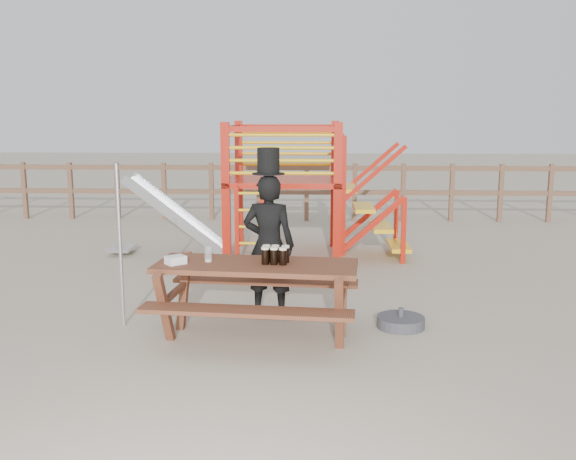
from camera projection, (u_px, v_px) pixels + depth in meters
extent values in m
plane|color=tan|center=(248.00, 332.00, 6.61)|extent=(60.00, 60.00, 0.00)
cube|color=brown|center=(283.00, 168.00, 13.30)|extent=(15.00, 0.06, 0.10)
cube|color=brown|center=(283.00, 192.00, 13.39)|extent=(15.00, 0.06, 0.10)
cube|color=brown|center=(25.00, 191.00, 13.62)|extent=(0.09, 0.09, 1.20)
cube|color=brown|center=(71.00, 191.00, 13.58)|extent=(0.09, 0.09, 1.20)
cube|color=brown|center=(117.00, 191.00, 13.53)|extent=(0.09, 0.09, 1.20)
cube|color=brown|center=(164.00, 191.00, 13.49)|extent=(0.09, 0.09, 1.20)
cube|color=brown|center=(211.00, 192.00, 13.45)|extent=(0.09, 0.09, 1.20)
cube|color=brown|center=(259.00, 192.00, 13.41)|extent=(0.09, 0.09, 1.20)
cube|color=brown|center=(307.00, 192.00, 13.37)|extent=(0.09, 0.09, 1.20)
cube|color=brown|center=(355.00, 192.00, 13.32)|extent=(0.09, 0.09, 1.20)
cube|color=brown|center=(403.00, 193.00, 13.28)|extent=(0.09, 0.09, 1.20)
cube|color=brown|center=(452.00, 193.00, 13.24)|extent=(0.09, 0.09, 1.20)
cube|color=brown|center=(501.00, 193.00, 13.20)|extent=(0.09, 0.09, 1.20)
cube|color=brown|center=(550.00, 193.00, 13.15)|extent=(0.09, 0.09, 1.20)
cube|color=red|center=(226.00, 196.00, 9.20)|extent=(0.12, 0.12, 2.10)
cube|color=red|center=(338.00, 197.00, 9.14)|extent=(0.12, 0.12, 2.10)
cube|color=red|center=(239.00, 184.00, 10.78)|extent=(0.12, 0.12, 2.10)
cube|color=red|center=(334.00, 184.00, 10.71)|extent=(0.12, 0.12, 2.10)
cube|color=red|center=(284.00, 180.00, 9.93)|extent=(1.72, 1.72, 0.08)
cube|color=red|center=(281.00, 129.00, 9.00)|extent=(1.60, 0.08, 0.08)
cube|color=red|center=(287.00, 127.00, 10.57)|extent=(1.60, 0.08, 0.08)
cube|color=red|center=(232.00, 128.00, 9.82)|extent=(0.08, 1.60, 0.08)
cube|color=red|center=(337.00, 128.00, 9.75)|extent=(0.08, 1.60, 0.08)
cylinder|color=yellow|center=(282.00, 173.00, 9.11)|extent=(1.50, 0.05, 0.05)
cylinder|color=yellow|center=(287.00, 164.00, 10.68)|extent=(1.50, 0.05, 0.05)
cylinder|color=yellow|center=(282.00, 161.00, 9.08)|extent=(1.50, 0.05, 0.05)
cylinder|color=yellow|center=(287.00, 154.00, 10.65)|extent=(1.50, 0.05, 0.05)
cylinder|color=yellow|center=(281.00, 148.00, 9.05)|extent=(1.50, 0.05, 0.05)
cylinder|color=yellow|center=(287.00, 143.00, 10.62)|extent=(1.50, 0.05, 0.05)
cylinder|color=yellow|center=(281.00, 135.00, 9.01)|extent=(1.50, 0.05, 0.05)
cylinder|color=yellow|center=(287.00, 132.00, 10.59)|extent=(1.50, 0.05, 0.05)
cube|color=red|center=(237.00, 229.00, 9.13)|extent=(0.06, 0.06, 1.20)
cube|color=red|center=(262.00, 229.00, 9.11)|extent=(0.06, 0.06, 1.20)
cylinder|color=yellow|center=(250.00, 260.00, 9.20)|extent=(0.36, 0.04, 0.04)
cylinder|color=yellow|center=(250.00, 243.00, 9.16)|extent=(0.36, 0.04, 0.04)
cylinder|color=yellow|center=(250.00, 227.00, 9.12)|extent=(0.36, 0.04, 0.04)
cylinder|color=yellow|center=(249.00, 210.00, 9.07)|extent=(0.36, 0.04, 0.04)
cylinder|color=yellow|center=(249.00, 193.00, 9.03)|extent=(0.36, 0.04, 0.04)
cube|color=yellow|center=(346.00, 188.00, 9.91)|extent=(0.30, 0.90, 0.06)
cube|color=yellow|center=(363.00, 207.00, 9.95)|extent=(0.30, 0.90, 0.06)
cube|color=yellow|center=(381.00, 227.00, 9.99)|extent=(0.30, 0.90, 0.06)
cube|color=yellow|center=(398.00, 246.00, 10.04)|extent=(0.30, 0.90, 0.06)
cube|color=red|center=(373.00, 224.00, 9.54)|extent=(0.95, 0.08, 0.86)
cube|color=red|center=(368.00, 214.00, 10.42)|extent=(0.95, 0.08, 0.86)
cube|color=silver|center=(177.00, 216.00, 10.10)|extent=(1.53, 0.55, 1.21)
cube|color=silver|center=(173.00, 216.00, 9.83)|extent=(1.58, 0.04, 1.28)
cube|color=silver|center=(180.00, 211.00, 10.36)|extent=(1.58, 0.04, 1.28)
cube|color=silver|center=(122.00, 248.00, 10.24)|extent=(0.35, 0.55, 0.05)
cube|color=brown|center=(256.00, 266.00, 6.30)|extent=(2.04, 0.92, 0.05)
cube|color=brown|center=(246.00, 311.00, 5.83)|extent=(2.00, 0.45, 0.04)
cube|color=brown|center=(266.00, 281.00, 6.89)|extent=(2.00, 0.45, 0.04)
cube|color=brown|center=(175.00, 300.00, 6.48)|extent=(0.19, 1.19, 0.71)
cube|color=brown|center=(341.00, 307.00, 6.26)|extent=(0.19, 1.19, 0.71)
imported|color=black|center=(269.00, 246.00, 7.05)|extent=(0.62, 0.45, 1.57)
cube|color=#0E9A31|center=(271.00, 227.00, 7.14)|extent=(0.06, 0.03, 0.37)
cylinder|color=black|center=(268.00, 174.00, 6.91)|extent=(0.36, 0.36, 0.01)
cylinder|color=black|center=(268.00, 160.00, 6.88)|extent=(0.24, 0.24, 0.27)
cube|color=white|center=(271.00, 151.00, 6.98)|extent=(0.13, 0.02, 0.03)
cylinder|color=#B2B2B7|center=(120.00, 246.00, 6.65)|extent=(0.04, 0.04, 1.72)
cylinder|color=#3C3C42|center=(401.00, 322.00, 6.74)|extent=(0.50, 0.50, 0.12)
cylinder|color=#3C3C42|center=(401.00, 312.00, 6.72)|extent=(0.06, 0.06, 0.10)
cube|color=white|center=(176.00, 260.00, 6.27)|extent=(0.23, 0.22, 0.08)
cylinder|color=black|center=(265.00, 257.00, 6.25)|extent=(0.07, 0.07, 0.15)
cylinder|color=#F7ECCA|center=(265.00, 248.00, 6.23)|extent=(0.08, 0.08, 0.02)
cylinder|color=black|center=(274.00, 257.00, 6.24)|extent=(0.07, 0.07, 0.15)
cylinder|color=#F7ECCA|center=(274.00, 248.00, 6.22)|extent=(0.08, 0.08, 0.02)
cylinder|color=black|center=(283.00, 257.00, 6.23)|extent=(0.07, 0.07, 0.15)
cylinder|color=#F7ECCA|center=(283.00, 249.00, 6.21)|extent=(0.08, 0.08, 0.02)
cylinder|color=black|center=(266.00, 255.00, 6.35)|extent=(0.07, 0.07, 0.15)
cylinder|color=#F7ECCA|center=(266.00, 246.00, 6.33)|extent=(0.08, 0.08, 0.02)
cylinder|color=black|center=(275.00, 255.00, 6.34)|extent=(0.07, 0.07, 0.15)
cylinder|color=#F7ECCA|center=(275.00, 246.00, 6.32)|extent=(0.08, 0.08, 0.02)
cylinder|color=black|center=(286.00, 255.00, 6.32)|extent=(0.07, 0.07, 0.15)
cylinder|color=#F7ECCA|center=(286.00, 247.00, 6.31)|extent=(0.08, 0.08, 0.02)
cylinder|color=silver|center=(208.00, 254.00, 6.37)|extent=(0.07, 0.07, 0.15)
cylinder|color=#F7ECCA|center=(208.00, 261.00, 6.38)|extent=(0.07, 0.07, 0.02)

